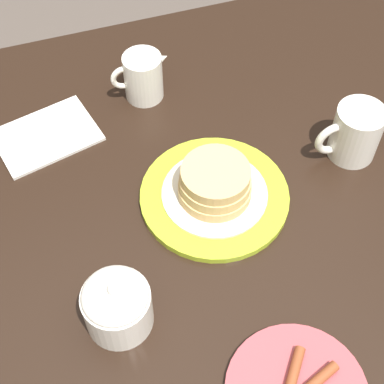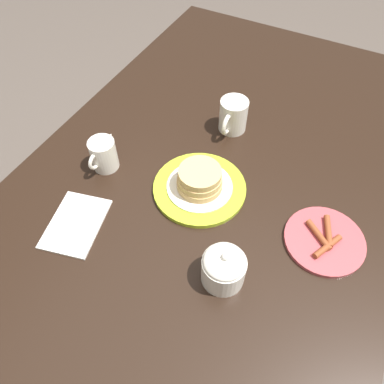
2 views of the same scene
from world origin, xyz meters
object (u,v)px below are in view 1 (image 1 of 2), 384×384
Objects in this scene: creamer_pitcher at (143,76)px; sugar_bowl at (117,305)px; pancake_plate at (215,190)px; napkin at (47,136)px; coffee_mug at (354,133)px.

sugar_bowl is (0.15, 0.41, 0.00)m from creamer_pitcher.
pancake_plate is 0.31m from napkin.
pancake_plate is at bearing 99.32° from creamer_pitcher.
sugar_bowl is at bearing 21.48° from coffee_mug.
napkin is (0.48, -0.19, -0.05)m from coffee_mug.
creamer_pitcher is 0.44m from sugar_bowl.
napkin is at bearing 13.57° from creamer_pitcher.
sugar_bowl is 0.37m from napkin.
coffee_mug reaches higher than napkin.
coffee_mug reaches higher than creamer_pitcher.
creamer_pitcher is 0.57× the size of napkin.
pancake_plate is 2.19× the size of creamer_pitcher.
pancake_plate is 2.10× the size of coffee_mug.
sugar_bowl is at bearing 38.46° from pancake_plate.
sugar_bowl is (0.44, 0.17, -0.00)m from coffee_mug.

